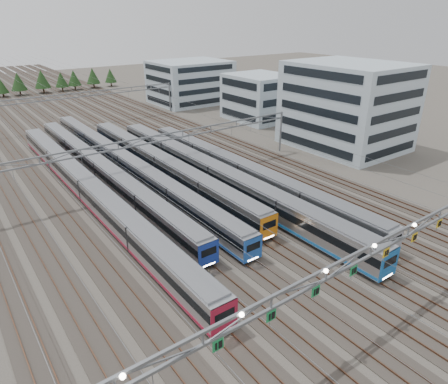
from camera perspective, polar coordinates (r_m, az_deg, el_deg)
ground at (r=39.96m, az=18.71°, el=-16.80°), size 400.00×400.00×0.00m
track_bed at (r=121.06m, az=-23.15°, el=10.81°), size 54.00×260.00×5.42m
train_a at (r=61.22m, az=-18.79°, el=0.36°), size 2.76×67.17×3.60m
train_b at (r=68.36m, az=-17.02°, el=2.98°), size 2.62×62.41×3.41m
train_c at (r=70.74m, az=-13.92°, el=4.02°), size 2.59×68.45×3.36m
train_d at (r=68.25m, az=-8.85°, el=3.84°), size 2.79×53.91×3.63m
train_e at (r=62.81m, az=-1.18°, el=2.41°), size 2.93×61.21×3.81m
train_f at (r=64.20m, az=2.93°, el=2.78°), size 2.78×53.65×3.62m
gantry_near at (r=35.80m, az=20.32°, el=-8.24°), size 56.36×0.61×8.08m
gantry_mid at (r=64.56m, az=-10.18°, el=6.62°), size 56.36×0.36×8.00m
gantry_far at (r=105.84m, az=-21.48°, el=12.13°), size 56.36×0.36×8.00m
depot_bldg_south at (r=85.93m, az=17.15°, el=11.67°), size 18.00×22.00×16.84m
depot_bldg_mid at (r=106.34m, az=5.14°, el=13.33°), size 14.00×16.00×11.41m
depot_bldg_north at (r=127.89m, az=-4.84°, el=15.40°), size 22.00×18.00×12.50m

